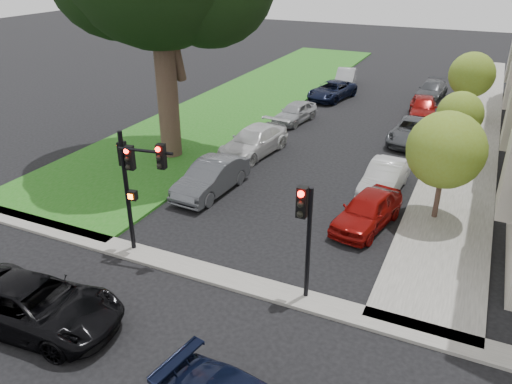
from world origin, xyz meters
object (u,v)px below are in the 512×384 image
at_px(small_tree_b, 460,114).
at_px(car_parked_6, 254,141).
at_px(small_tree_c, 472,75).
at_px(car_parked_0, 367,211).
at_px(car_parked_2, 413,131).
at_px(car_parked_1, 385,178).
at_px(car_parked_4, 432,90).
at_px(car_parked_7, 295,112).
at_px(traffic_signal_main, 134,173).
at_px(car_parked_3, 423,107).
at_px(car_cross_near, 35,305).
at_px(traffic_signal_secondary, 305,223).
at_px(car_parked_9, 346,77).
at_px(small_tree_a, 446,150).
at_px(car_parked_8, 332,91).
at_px(car_parked_5, 211,178).

xyz_separation_m(small_tree_b, car_parked_6, (-10.12, -4.28, -1.67)).
relative_size(small_tree_c, car_parked_0, 1.04).
bearing_deg(car_parked_6, car_parked_2, 44.29).
relative_size(car_parked_1, car_parked_6, 0.84).
relative_size(car_parked_4, car_parked_7, 1.13).
height_order(small_tree_c, traffic_signal_main, traffic_signal_main).
relative_size(car_parked_0, car_parked_3, 0.97).
distance_m(small_tree_b, car_parked_6, 11.12).
relative_size(car_cross_near, car_parked_4, 1.21).
height_order(car_cross_near, car_parked_0, car_cross_near).
bearing_deg(small_tree_b, traffic_signal_secondary, -102.02).
xyz_separation_m(small_tree_b, car_parked_9, (-9.82, 13.20, -1.72)).
height_order(small_tree_c, car_parked_6, small_tree_c).
height_order(small_tree_b, car_cross_near, small_tree_b).
bearing_deg(small_tree_c, small_tree_b, -90.00).
xyz_separation_m(traffic_signal_main, car_parked_4, (6.89, 27.27, -2.63)).
distance_m(small_tree_a, car_parked_3, 14.87).
xyz_separation_m(car_parked_0, car_parked_8, (-7.14, 18.33, -0.05)).
bearing_deg(car_parked_2, car_parked_6, -138.58).
height_order(traffic_signal_secondary, car_parked_6, traffic_signal_secondary).
relative_size(small_tree_c, car_parked_8, 0.92).
bearing_deg(car_parked_0, car_parked_4, 102.01).
height_order(small_tree_c, car_parked_0, small_tree_c).
relative_size(small_tree_b, car_parked_0, 0.86).
distance_m(car_parked_3, car_parked_5, 17.73).
bearing_deg(car_parked_8, car_cross_near, -79.26).
bearing_deg(car_cross_near, traffic_signal_main, -9.88).
bearing_deg(car_parked_2, small_tree_b, -26.05).
xyz_separation_m(traffic_signal_secondary, car_parked_6, (-6.88, 10.96, -2.04)).
xyz_separation_m(car_parked_4, car_parked_5, (-7.09, -21.66, 0.12)).
distance_m(car_parked_3, car_parked_7, 8.74).
height_order(small_tree_c, car_parked_8, small_tree_c).
relative_size(traffic_signal_secondary, car_parked_0, 0.94).
height_order(small_tree_c, car_parked_1, small_tree_c).
relative_size(small_tree_a, car_parked_5, 1.01).
distance_m(car_parked_4, car_parked_8, 7.68).
bearing_deg(traffic_signal_secondary, car_parked_8, 104.93).
height_order(small_tree_a, car_parked_7, small_tree_a).
xyz_separation_m(car_parked_2, car_parked_5, (-7.39, -11.05, 0.09)).
relative_size(traffic_signal_main, car_parked_5, 1.02).
bearing_deg(car_parked_2, traffic_signal_secondary, -88.06).
distance_m(car_parked_4, car_parked_9, 7.17).
xyz_separation_m(car_parked_4, car_parked_9, (-7.08, 1.14, 0.06)).
distance_m(car_parked_0, car_parked_3, 16.29).
bearing_deg(car_parked_7, traffic_signal_main, -79.97).
xyz_separation_m(traffic_signal_secondary, car_parked_3, (0.64, 21.84, -2.04)).
distance_m(car_parked_4, car_parked_6, 17.94).
bearing_deg(small_tree_b, car_parked_2, 149.22).
bearing_deg(car_parked_0, car_parked_1, 102.12).
distance_m(small_tree_a, small_tree_b, 7.89).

